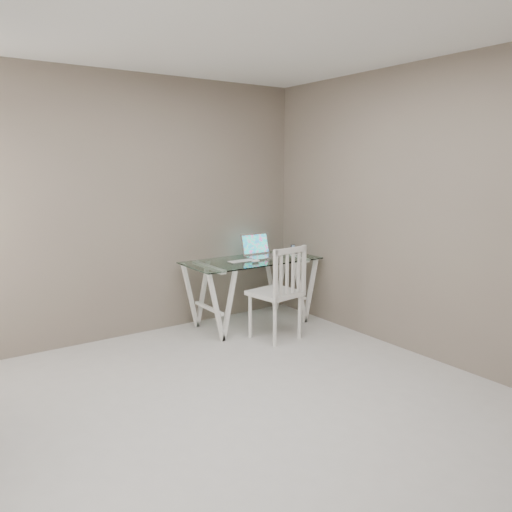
{
  "coord_description": "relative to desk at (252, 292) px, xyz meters",
  "views": [
    {
      "loc": [
        -1.87,
        -2.7,
        1.77
      ],
      "look_at": [
        1.05,
        1.49,
        0.85
      ],
      "focal_mm": 35.0,
      "sensor_mm": 36.0,
      "label": 1
    }
  ],
  "objects": [
    {
      "name": "laptop",
      "position": [
        0.19,
        0.11,
        0.42
      ],
      "size": [
        0.37,
        0.33,
        0.26
      ],
      "color": "silver",
      "rests_on": "desk"
    },
    {
      "name": "mouse",
      "position": [
        -0.05,
        -0.14,
        0.38
      ],
      "size": [
        0.1,
        0.06,
        0.03
      ],
      "primitive_type": "ellipsoid",
      "color": "white",
      "rests_on": "desk"
    },
    {
      "name": "desk",
      "position": [
        0.0,
        0.0,
        0.0
      ],
      "size": [
        1.5,
        0.7,
        0.75
      ],
      "color": "silver",
      "rests_on": "ground"
    },
    {
      "name": "room",
      "position": [
        -1.26,
        -1.77,
        1.33
      ],
      "size": [
        4.5,
        4.52,
        2.71
      ],
      "color": "#B9B5B1",
      "rests_on": "ground"
    },
    {
      "name": "keyboard",
      "position": [
        -0.15,
        -0.02,
        0.37
      ],
      "size": [
        0.31,
        0.13,
        0.01
      ],
      "primitive_type": "cube",
      "color": "silver",
      "rests_on": "desk"
    },
    {
      "name": "phone_dock",
      "position": [
        0.58,
        -0.02,
        0.4
      ],
      "size": [
        0.07,
        0.07,
        0.12
      ],
      "color": "white",
      "rests_on": "desk"
    },
    {
      "name": "chair",
      "position": [
        -0.04,
        -0.59,
        0.16
      ],
      "size": [
        0.51,
        0.51,
        0.99
      ],
      "rotation": [
        0.0,
        0.0,
        0.14
      ],
      "color": "silver",
      "rests_on": "ground"
    }
  ]
}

